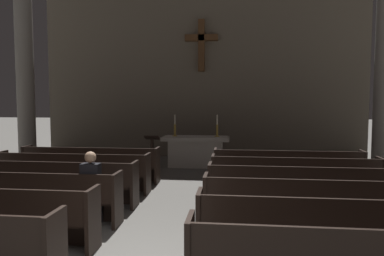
% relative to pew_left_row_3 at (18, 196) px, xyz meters
% --- Properties ---
extents(pew_left_row_3, '(3.73, 0.50, 0.95)m').
position_rel_pew_left_row_3_xyz_m(pew_left_row_3, '(0.00, 0.00, 0.00)').
color(pew_left_row_3, black).
rests_on(pew_left_row_3, ground).
extents(pew_left_row_4, '(3.73, 0.50, 0.95)m').
position_rel_pew_left_row_3_xyz_m(pew_left_row_4, '(0.00, 1.12, 0.00)').
color(pew_left_row_4, black).
rests_on(pew_left_row_4, ground).
extents(pew_left_row_5, '(3.73, 0.50, 0.95)m').
position_rel_pew_left_row_3_xyz_m(pew_left_row_5, '(0.00, 2.24, 0.00)').
color(pew_left_row_5, black).
rests_on(pew_left_row_5, ground).
extents(pew_left_row_6, '(3.73, 0.50, 0.95)m').
position_rel_pew_left_row_3_xyz_m(pew_left_row_6, '(0.00, 3.36, 0.00)').
color(pew_left_row_6, black).
rests_on(pew_left_row_6, ground).
extents(pew_right_row_2, '(3.73, 0.50, 0.95)m').
position_rel_pew_left_row_3_xyz_m(pew_right_row_2, '(5.22, -1.12, 0.00)').
color(pew_right_row_2, black).
rests_on(pew_right_row_2, ground).
extents(pew_right_row_3, '(3.73, 0.50, 0.95)m').
position_rel_pew_left_row_3_xyz_m(pew_right_row_3, '(5.22, 0.00, 0.00)').
color(pew_right_row_3, black).
rests_on(pew_right_row_3, ground).
extents(pew_right_row_4, '(3.73, 0.50, 0.95)m').
position_rel_pew_left_row_3_xyz_m(pew_right_row_4, '(5.22, 1.12, 0.00)').
color(pew_right_row_4, black).
rests_on(pew_right_row_4, ground).
extents(pew_right_row_5, '(3.73, 0.50, 0.95)m').
position_rel_pew_left_row_3_xyz_m(pew_right_row_5, '(5.22, 2.24, 0.00)').
color(pew_right_row_5, black).
rests_on(pew_right_row_5, ground).
extents(pew_right_row_6, '(3.73, 0.50, 0.95)m').
position_rel_pew_left_row_3_xyz_m(pew_right_row_6, '(5.22, 3.36, 0.00)').
color(pew_right_row_6, black).
rests_on(pew_right_row_6, ground).
extents(column_left_second, '(0.86, 0.86, 7.01)m').
position_rel_pew_left_row_3_xyz_m(column_left_second, '(-3.12, 5.57, 2.94)').
color(column_left_second, gray).
rests_on(column_left_second, ground).
extents(altar, '(2.20, 0.90, 1.01)m').
position_rel_pew_left_row_3_xyz_m(altar, '(2.61, 5.88, 0.06)').
color(altar, '#BCB7AD').
rests_on(altar, ground).
extents(candlestick_left, '(0.16, 0.16, 0.72)m').
position_rel_pew_left_row_3_xyz_m(candlestick_left, '(1.91, 5.88, 0.76)').
color(candlestick_left, '#B79338').
rests_on(candlestick_left, altar).
extents(candlestick_right, '(0.16, 0.16, 0.72)m').
position_rel_pew_left_row_3_xyz_m(candlestick_right, '(3.31, 5.88, 0.76)').
color(candlestick_right, '#B79338').
rests_on(candlestick_right, altar).
extents(apse_with_cross, '(12.37, 0.48, 7.76)m').
position_rel_pew_left_row_3_xyz_m(apse_with_cross, '(2.61, 8.16, 3.40)').
color(apse_with_cross, '#706656').
rests_on(apse_with_cross, ground).
extents(lectern, '(0.44, 0.36, 1.15)m').
position_rel_pew_left_row_3_xyz_m(lectern, '(1.41, 4.68, 0.07)').
color(lectern, black).
rests_on(lectern, ground).
extents(lone_worshipper, '(0.32, 0.43, 1.32)m').
position_rel_pew_left_row_3_xyz_m(lone_worshipper, '(1.38, 0.04, 0.22)').
color(lone_worshipper, '#26262B').
rests_on(lone_worshipper, ground).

